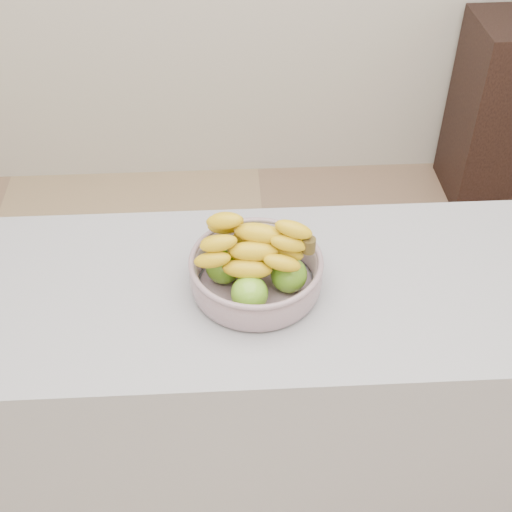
% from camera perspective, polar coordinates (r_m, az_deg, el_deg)
% --- Properties ---
extents(counter, '(2.00, 0.60, 0.90)m').
position_cam_1_polar(counter, '(2.04, 3.00, -11.45)').
color(counter, gray).
rests_on(counter, ground).
extents(cabinet, '(0.48, 0.39, 0.85)m').
position_cam_1_polar(cabinet, '(3.46, 19.74, 10.85)').
color(cabinet, black).
rests_on(cabinet, ground).
extents(fruit_bowl, '(0.31, 0.31, 0.19)m').
position_cam_1_polar(fruit_bowl, '(1.65, -0.01, -1.02)').
color(fruit_bowl, '#A4B1C5').
rests_on(fruit_bowl, counter).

